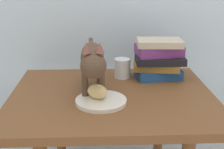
{
  "coord_description": "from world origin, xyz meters",
  "views": [
    {
      "loc": [
        -0.05,
        -1.11,
        0.97
      ],
      "look_at": [
        0.0,
        0.0,
        0.59
      ],
      "focal_mm": 50.24,
      "sensor_mm": 36.0,
      "label": 1
    }
  ],
  "objects_px": {
    "cat": "(92,60)",
    "book_stack": "(158,59)",
    "plate": "(101,101)",
    "bread_roll": "(97,91)",
    "side_table": "(112,110)",
    "candle_jar": "(122,69)"
  },
  "relations": [
    {
      "from": "cat",
      "to": "book_stack",
      "type": "xyz_separation_m",
      "value": [
        0.28,
        0.17,
        -0.05
      ]
    },
    {
      "from": "book_stack",
      "to": "cat",
      "type": "bearing_deg",
      "value": -149.22
    },
    {
      "from": "plate",
      "to": "bread_roll",
      "type": "distance_m",
      "value": 0.04
    },
    {
      "from": "side_table",
      "to": "book_stack",
      "type": "bearing_deg",
      "value": 41.04
    },
    {
      "from": "side_table",
      "to": "cat",
      "type": "bearing_deg",
      "value": 168.91
    },
    {
      "from": "cat",
      "to": "book_stack",
      "type": "distance_m",
      "value": 0.33
    },
    {
      "from": "book_stack",
      "to": "side_table",
      "type": "bearing_deg",
      "value": -138.96
    },
    {
      "from": "bread_roll",
      "to": "cat",
      "type": "relative_size",
      "value": 0.17
    },
    {
      "from": "cat",
      "to": "book_stack",
      "type": "bearing_deg",
      "value": 30.78
    },
    {
      "from": "book_stack",
      "to": "bread_roll",
      "type": "bearing_deg",
      "value": -136.8
    },
    {
      "from": "cat",
      "to": "plate",
      "type": "bearing_deg",
      "value": -72.42
    },
    {
      "from": "bread_roll",
      "to": "book_stack",
      "type": "xyz_separation_m",
      "value": [
        0.26,
        0.25,
        0.05
      ]
    },
    {
      "from": "plate",
      "to": "book_stack",
      "type": "relative_size",
      "value": 0.83
    },
    {
      "from": "side_table",
      "to": "cat",
      "type": "xyz_separation_m",
      "value": [
        -0.07,
        0.01,
        0.2
      ]
    },
    {
      "from": "candle_jar",
      "to": "side_table",
      "type": "bearing_deg",
      "value": -105.56
    },
    {
      "from": "side_table",
      "to": "candle_jar",
      "type": "bearing_deg",
      "value": 74.44
    },
    {
      "from": "plate",
      "to": "candle_jar",
      "type": "xyz_separation_m",
      "value": [
        0.1,
        0.27,
        0.03
      ]
    },
    {
      "from": "cat",
      "to": "candle_jar",
      "type": "relative_size",
      "value": 5.64
    },
    {
      "from": "plate",
      "to": "cat",
      "type": "height_order",
      "value": "cat"
    },
    {
      "from": "side_table",
      "to": "book_stack",
      "type": "relative_size",
      "value": 3.52
    },
    {
      "from": "plate",
      "to": "candle_jar",
      "type": "relative_size",
      "value": 2.17
    },
    {
      "from": "side_table",
      "to": "plate",
      "type": "bearing_deg",
      "value": -118.01
    }
  ]
}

